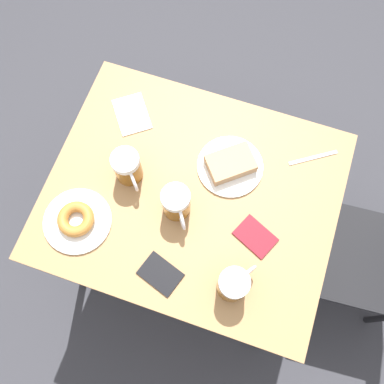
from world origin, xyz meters
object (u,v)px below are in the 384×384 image
plate_with_donut (77,220)px  beer_mug_right (176,203)px  beer_mug_left (234,284)px  plate_with_cake (230,165)px  fork (313,158)px  passport_near_edge (160,274)px  beer_mug_center (128,167)px  passport_far_edge (255,237)px  napkin_folded (132,114)px

plate_with_donut → beer_mug_right: (-0.14, 0.29, 0.05)m
plate_with_donut → beer_mug_left: (0.04, 0.54, 0.05)m
plate_with_cake → beer_mug_left: (0.38, 0.12, 0.05)m
beer_mug_right → fork: bearing=130.4°
plate_with_cake → fork: size_ratio=1.48×
fork → passport_near_edge: passport_near_edge is taller
plate_with_cake → beer_mug_center: beer_mug_center is taller
plate_with_cake → plate_with_donut: plate_with_cake is taller
beer_mug_right → passport_near_edge: 0.23m
beer_mug_center → beer_mug_left: bearing=60.3°
beer_mug_left → plate_with_donut: bearing=-94.2°
passport_near_edge → beer_mug_left: bearing=98.7°
beer_mug_right → plate_with_donut: bearing=-63.9°
plate_with_donut → passport_far_edge: plate_with_donut is taller
passport_near_edge → passport_far_edge: same height
napkin_folded → passport_near_edge: 0.58m
beer_mug_left → passport_near_edge: (0.03, -0.22, -0.06)m
plate_with_donut → beer_mug_left: 0.54m
beer_mug_center → napkin_folded: beer_mug_center is taller
fork → passport_far_edge: passport_far_edge is taller
plate_with_donut → beer_mug_center: 0.24m
beer_mug_right → beer_mug_center: bearing=-109.0°
napkin_folded → fork: size_ratio=1.23×
beer_mug_right → napkin_folded: beer_mug_right is taller
plate_with_donut → passport_near_edge: (0.07, 0.31, -0.01)m
fork → passport_far_edge: size_ratio=1.00×
plate_with_cake → beer_mug_left: bearing=17.9°
beer_mug_left → passport_far_edge: (-0.18, 0.03, -0.06)m
fork → passport_near_edge: size_ratio=1.03×
fork → beer_mug_center: bearing=-65.6°
beer_mug_center → passport_near_edge: bearing=36.9°
plate_with_donut → passport_near_edge: size_ratio=1.51×
beer_mug_center → napkin_folded: 0.24m
passport_near_edge → beer_mug_right: bearing=-174.4°
plate_with_cake → beer_mug_center: size_ratio=1.73×
beer_mug_left → beer_mug_right: size_ratio=1.00×
plate_with_cake → passport_near_edge: plate_with_cake is taller
plate_with_cake → beer_mug_right: size_ratio=1.73×
beer_mug_left → beer_mug_center: same height
beer_mug_left → napkin_folded: bearing=-132.1°
fork → passport_near_edge: 0.65m
passport_near_edge → passport_far_edge: bearing=130.3°
beer_mug_left → beer_mug_center: size_ratio=1.00×
beer_mug_left → passport_near_edge: 0.23m
plate_with_donut → passport_near_edge: 0.32m
beer_mug_right → fork: beer_mug_right is taller
napkin_folded → fork: (-0.04, 0.65, -0.00)m
beer_mug_center → beer_mug_right: (0.07, 0.19, 0.00)m
beer_mug_left → passport_far_edge: size_ratio=0.86×
plate_with_donut → beer_mug_left: size_ratio=1.72×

